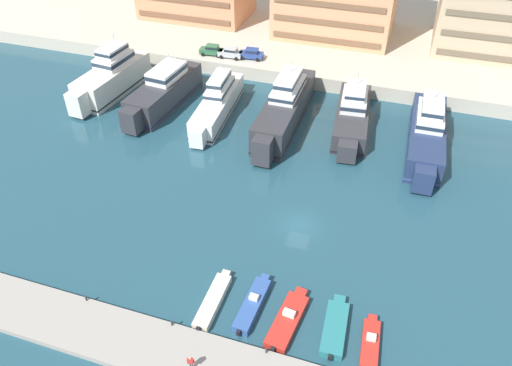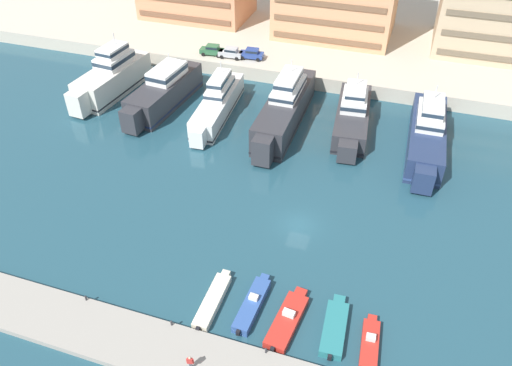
{
  "view_description": "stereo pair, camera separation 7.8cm",
  "coord_description": "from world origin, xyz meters",
  "px_view_note": "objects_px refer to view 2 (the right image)",
  "views": [
    {
      "loc": [
        8.23,
        -40.86,
        39.45
      ],
      "look_at": [
        -6.1,
        2.82,
        2.5
      ],
      "focal_mm": 35.0,
      "sensor_mm": 36.0,
      "label": 1
    },
    {
      "loc": [
        8.31,
        -40.83,
        39.45
      ],
      "look_at": [
        -6.1,
        2.82,
        2.5
      ],
      "focal_mm": 35.0,
      "sensor_mm": 36.0,
      "label": 2
    }
  ],
  "objects_px": {
    "motorboat_teal_center_left": "(335,327)",
    "motorboat_red_center": "(370,343)",
    "motorboat_blue_left": "(252,304)",
    "yacht_charcoal_left": "(164,92)",
    "car_green_far_left": "(212,50)",
    "yacht_charcoal_center_left": "(285,108)",
    "yacht_navy_center_right": "(427,134)",
    "yacht_ivory_far_left": "(112,77)",
    "yacht_charcoal_center": "(353,114)",
    "car_silver_left": "(231,52)",
    "yacht_white_mid_left": "(218,102)",
    "car_blue_mid_left": "(252,53)",
    "pedestrian_near_edge": "(190,362)",
    "motorboat_red_mid_left": "(288,320)",
    "motorboat_cream_far_left": "(213,300)"
  },
  "relations": [
    {
      "from": "motorboat_teal_center_left",
      "to": "motorboat_red_center",
      "type": "xyz_separation_m",
      "value": [
        3.31,
        -0.68,
        -0.0
      ]
    },
    {
      "from": "motorboat_blue_left",
      "to": "motorboat_red_center",
      "type": "height_order",
      "value": "motorboat_blue_left"
    },
    {
      "from": "yacht_charcoal_left",
      "to": "car_green_far_left",
      "type": "distance_m",
      "value": 14.91
    },
    {
      "from": "yacht_charcoal_center_left",
      "to": "yacht_navy_center_right",
      "type": "height_order",
      "value": "yacht_charcoal_center_left"
    },
    {
      "from": "motorboat_teal_center_left",
      "to": "yacht_ivory_far_left",
      "type": "bearing_deg",
      "value": 142.02
    },
    {
      "from": "yacht_charcoal_center",
      "to": "car_silver_left",
      "type": "xyz_separation_m",
      "value": [
        -23.18,
        11.87,
        1.22
      ]
    },
    {
      "from": "yacht_white_mid_left",
      "to": "car_silver_left",
      "type": "height_order",
      "value": "yacht_white_mid_left"
    },
    {
      "from": "car_blue_mid_left",
      "to": "motorboat_blue_left",
      "type": "bearing_deg",
      "value": -71.29
    },
    {
      "from": "pedestrian_near_edge",
      "to": "car_blue_mid_left",
      "type": "bearing_deg",
      "value": 103.49
    },
    {
      "from": "motorboat_red_mid_left",
      "to": "motorboat_red_center",
      "type": "bearing_deg",
      "value": -0.84
    },
    {
      "from": "yacht_charcoal_left",
      "to": "car_blue_mid_left",
      "type": "distance_m",
      "value": 17.93
    },
    {
      "from": "motorboat_teal_center_left",
      "to": "car_silver_left",
      "type": "height_order",
      "value": "car_silver_left"
    },
    {
      "from": "yacht_navy_center_right",
      "to": "yacht_charcoal_center",
      "type": "bearing_deg",
      "value": 167.72
    },
    {
      "from": "car_blue_mid_left",
      "to": "motorboat_red_mid_left",
      "type": "bearing_deg",
      "value": -67.71
    },
    {
      "from": "yacht_ivory_far_left",
      "to": "yacht_charcoal_center",
      "type": "xyz_separation_m",
      "value": [
        38.51,
        1.64,
        -0.66
      ]
    },
    {
      "from": "motorboat_blue_left",
      "to": "car_green_far_left",
      "type": "bearing_deg",
      "value": 116.22
    },
    {
      "from": "motorboat_red_center",
      "to": "car_green_far_left",
      "type": "xyz_separation_m",
      "value": [
        -34.5,
        47.83,
        2.91
      ]
    },
    {
      "from": "motorboat_cream_far_left",
      "to": "car_green_far_left",
      "type": "height_order",
      "value": "car_green_far_left"
    },
    {
      "from": "yacht_charcoal_center_left",
      "to": "car_silver_left",
      "type": "distance_m",
      "value": 19.69
    },
    {
      "from": "yacht_white_mid_left",
      "to": "motorboat_cream_far_left",
      "type": "height_order",
      "value": "yacht_white_mid_left"
    },
    {
      "from": "yacht_charcoal_center",
      "to": "motorboat_teal_center_left",
      "type": "bearing_deg",
      "value": -82.64
    },
    {
      "from": "yacht_charcoal_center",
      "to": "car_green_far_left",
      "type": "bearing_deg",
      "value": 155.95
    },
    {
      "from": "motorboat_cream_far_left",
      "to": "motorboat_teal_center_left",
      "type": "xyz_separation_m",
      "value": [
        11.78,
        0.69,
        -0.01
      ]
    },
    {
      "from": "yacht_charcoal_left",
      "to": "yacht_white_mid_left",
      "type": "xyz_separation_m",
      "value": [
        8.89,
        0.02,
        -0.3
      ]
    },
    {
      "from": "yacht_ivory_far_left",
      "to": "motorboat_blue_left",
      "type": "distance_m",
      "value": 48.6
    },
    {
      "from": "motorboat_blue_left",
      "to": "car_blue_mid_left",
      "type": "bearing_deg",
      "value": 108.71
    },
    {
      "from": "yacht_charcoal_left",
      "to": "motorboat_red_mid_left",
      "type": "bearing_deg",
      "value": -48.75
    },
    {
      "from": "motorboat_teal_center_left",
      "to": "motorboat_red_mid_left",
      "type": "bearing_deg",
      "value": -172.53
    },
    {
      "from": "motorboat_cream_far_left",
      "to": "motorboat_red_center",
      "type": "height_order",
      "value": "motorboat_red_center"
    },
    {
      "from": "yacht_ivory_far_left",
      "to": "motorboat_teal_center_left",
      "type": "bearing_deg",
      "value": -37.98
    },
    {
      "from": "yacht_charcoal_left",
      "to": "yacht_charcoal_center_left",
      "type": "relative_size",
      "value": 0.84
    },
    {
      "from": "motorboat_cream_far_left",
      "to": "motorboat_red_center",
      "type": "relative_size",
      "value": 1.25
    },
    {
      "from": "yacht_charcoal_center",
      "to": "car_green_far_left",
      "type": "height_order",
      "value": "yacht_charcoal_center"
    },
    {
      "from": "motorboat_cream_far_left",
      "to": "pedestrian_near_edge",
      "type": "distance_m",
      "value": 7.5
    },
    {
      "from": "motorboat_red_mid_left",
      "to": "pedestrian_near_edge",
      "type": "xyz_separation_m",
      "value": [
        -6.44,
        -7.45,
        1.19
      ]
    },
    {
      "from": "yacht_charcoal_center_left",
      "to": "motorboat_cream_far_left",
      "type": "distance_m",
      "value": 33.78
    },
    {
      "from": "yacht_white_mid_left",
      "to": "motorboat_red_center",
      "type": "xyz_separation_m",
      "value": [
        27.69,
        -33.13,
        -1.68
      ]
    },
    {
      "from": "yacht_ivory_far_left",
      "to": "motorboat_red_mid_left",
      "type": "relative_size",
      "value": 2.4
    },
    {
      "from": "yacht_ivory_far_left",
      "to": "motorboat_red_mid_left",
      "type": "height_order",
      "value": "yacht_ivory_far_left"
    },
    {
      "from": "car_silver_left",
      "to": "motorboat_cream_far_left",
      "type": "bearing_deg",
      "value": -71.55
    },
    {
      "from": "yacht_charcoal_center",
      "to": "motorboat_blue_left",
      "type": "bearing_deg",
      "value": -95.59
    },
    {
      "from": "yacht_white_mid_left",
      "to": "motorboat_teal_center_left",
      "type": "xyz_separation_m",
      "value": [
        24.38,
        -32.45,
        -1.68
      ]
    },
    {
      "from": "yacht_charcoal_left",
      "to": "motorboat_red_center",
      "type": "height_order",
      "value": "yacht_charcoal_left"
    },
    {
      "from": "yacht_charcoal_left",
      "to": "car_silver_left",
      "type": "relative_size",
      "value": 4.56
    },
    {
      "from": "yacht_white_mid_left",
      "to": "yacht_charcoal_center_left",
      "type": "relative_size",
      "value": 0.85
    },
    {
      "from": "yacht_white_mid_left",
      "to": "motorboat_red_mid_left",
      "type": "bearing_deg",
      "value": -58.74
    },
    {
      "from": "yacht_charcoal_left",
      "to": "yacht_charcoal_center",
      "type": "distance_m",
      "value": 28.85
    },
    {
      "from": "yacht_charcoal_center",
      "to": "motorboat_red_center",
      "type": "distance_m",
      "value": 36.83
    },
    {
      "from": "yacht_white_mid_left",
      "to": "yacht_charcoal_center",
      "type": "height_order",
      "value": "yacht_charcoal_center"
    },
    {
      "from": "yacht_white_mid_left",
      "to": "yacht_charcoal_center",
      "type": "distance_m",
      "value": 20.03
    }
  ]
}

